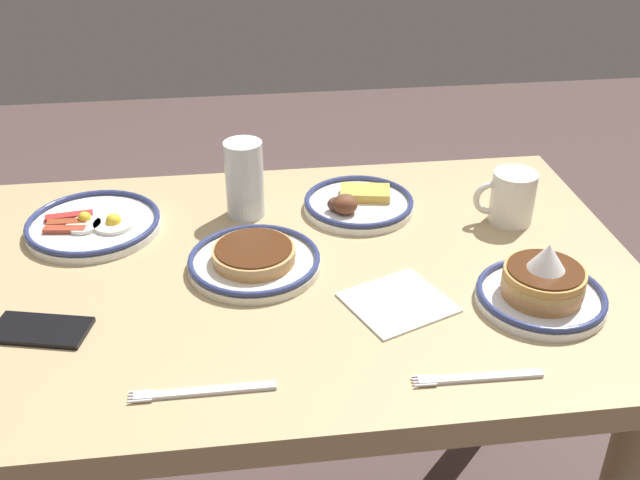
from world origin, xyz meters
TOP-DOWN VIEW (x-y plane):
  - dining_table at (0.00, 0.00)m, footprint 1.18×0.79m
  - plate_near_main at (0.36, -0.18)m, footprint 0.25×0.25m
  - plate_center_pancakes at (-0.14, -0.19)m, footprint 0.21×0.21m
  - plate_far_companion at (0.07, -0.01)m, footprint 0.23×0.23m
  - plate_far_side at (-0.37, 0.15)m, footprint 0.21×0.21m
  - coffee_mug at (-0.41, -0.11)m, footprint 0.12×0.08m
  - drinking_glass at (0.08, -0.20)m, footprint 0.07×0.07m
  - cell_phone at (0.40, 0.13)m, footprint 0.16×0.10m
  - paper_napkin at (-0.15, 0.12)m, footprint 0.19×0.19m
  - fork_near at (0.16, 0.29)m, footprint 0.20×0.02m
  - fork_far at (-0.22, 0.31)m, footprint 0.18×0.02m

SIDE VIEW (x-z plane):
  - dining_table at x=0.00m, z-range 0.27..1.02m
  - paper_napkin at x=-0.15m, z-range 0.75..0.76m
  - fork_near at x=0.16m, z-range 0.75..0.76m
  - fork_far at x=-0.22m, z-range 0.75..0.76m
  - cell_phone at x=0.40m, z-range 0.75..0.76m
  - plate_near_main at x=0.36m, z-range 0.75..0.78m
  - plate_center_pancakes at x=-0.14m, z-range 0.74..0.79m
  - plate_far_companion at x=0.07m, z-range 0.75..0.79m
  - plate_far_side at x=-0.37m, z-range 0.73..0.84m
  - coffee_mug at x=-0.41m, z-range 0.75..0.85m
  - drinking_glass at x=0.08m, z-range 0.74..0.89m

